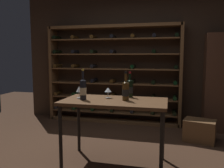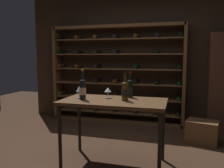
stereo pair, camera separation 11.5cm
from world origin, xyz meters
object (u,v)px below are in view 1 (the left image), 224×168
(tasting_table, at_px, (114,106))
(wine_bottle_red_label, at_px, (126,90))
(wine_bottle_black_capsule, at_px, (83,89))
(wine_bottle_amber_reserve, at_px, (130,88))
(wine_rack, at_px, (113,75))
(wine_glass_stemmed_center, at_px, (79,90))
(display_cabinet, at_px, (217,83))
(wine_glass_stemmed_left, at_px, (108,90))
(wine_crate, at_px, (200,131))

(tasting_table, xyz_separation_m, wine_bottle_red_label, (0.14, 0.01, 0.21))
(wine_bottle_black_capsule, distance_m, wine_bottle_red_label, 0.53)
(wine_bottle_black_capsule, xyz_separation_m, wine_bottle_red_label, (0.53, 0.08, -0.01))
(wine_bottle_amber_reserve, distance_m, wine_bottle_black_capsule, 0.63)
(wine_rack, distance_m, wine_glass_stemmed_center, 1.90)
(wine_bottle_amber_reserve, xyz_separation_m, wine_glass_stemmed_center, (-0.63, -0.23, -0.01))
(wine_rack, relative_size, tasting_table, 2.14)
(tasting_table, bearing_deg, wine_bottle_amber_reserve, 58.61)
(wine_bottle_black_capsule, bearing_deg, wine_glass_stemmed_center, 133.22)
(wine_bottle_amber_reserve, bearing_deg, display_cabinet, 48.54)
(wine_bottle_amber_reserve, bearing_deg, wine_rack, 110.89)
(wine_bottle_red_label, bearing_deg, wine_glass_stemmed_center, 178.33)
(wine_glass_stemmed_left, xyz_separation_m, wine_glass_stemmed_center, (-0.37, -0.09, 0.01))
(wine_glass_stemmed_center, bearing_deg, display_cabinet, 41.49)
(wine_rack, xyz_separation_m, wine_bottle_amber_reserve, (0.64, -1.68, -0.04))
(wine_rack, height_order, wine_bottle_amber_reserve, wine_rack)
(wine_bottle_black_capsule, relative_size, wine_bottle_red_label, 1.08)
(display_cabinet, height_order, wine_bottle_black_capsule, display_cabinet)
(wine_rack, bearing_deg, display_cabinet, -4.14)
(display_cabinet, bearing_deg, wine_bottle_black_capsule, -135.49)
(wine_bottle_amber_reserve, height_order, wine_glass_stemmed_center, wine_bottle_amber_reserve)
(wine_glass_stemmed_center, bearing_deg, wine_bottle_black_capsule, -46.78)
(wine_bottle_black_capsule, height_order, wine_glass_stemmed_center, wine_bottle_black_capsule)
(tasting_table, relative_size, wine_glass_stemmed_left, 9.43)
(wine_crate, bearing_deg, wine_rack, 153.91)
(wine_rack, relative_size, wine_bottle_black_capsule, 7.20)
(wine_crate, bearing_deg, wine_bottle_amber_reserve, -139.29)
(wine_rack, height_order, wine_bottle_black_capsule, wine_rack)
(wine_crate, distance_m, wine_bottle_black_capsule, 2.11)
(tasting_table, relative_size, wine_bottle_red_label, 3.65)
(display_cabinet, distance_m, wine_glass_stemmed_center, 2.65)
(tasting_table, bearing_deg, wine_glass_stemmed_left, 132.49)
(wine_bottle_black_capsule, xyz_separation_m, wine_glass_stemmed_left, (0.27, 0.20, -0.03))
(tasting_table, relative_size, wine_crate, 2.71)
(wine_rack, relative_size, wine_bottle_amber_reserve, 8.15)
(tasting_table, xyz_separation_m, display_cabinet, (1.51, 1.79, 0.14))
(wine_bottle_red_label, relative_size, wine_glass_stemmed_center, 2.29)
(wine_glass_stemmed_left, bearing_deg, wine_crate, 38.06)
(wine_bottle_black_capsule, relative_size, wine_glass_stemmed_center, 2.48)
(wine_crate, bearing_deg, tasting_table, -136.05)
(tasting_table, xyz_separation_m, wine_bottle_black_capsule, (-0.38, -0.07, 0.22))
(display_cabinet, relative_size, wine_bottle_black_capsule, 4.65)
(wine_crate, height_order, wine_bottle_amber_reserve, wine_bottle_amber_reserve)
(tasting_table, xyz_separation_m, wine_crate, (1.16, 1.12, -0.58))
(wine_crate, relative_size, wine_glass_stemmed_center, 3.09)
(tasting_table, distance_m, wine_crate, 1.72)
(wine_crate, height_order, wine_bottle_black_capsule, wine_bottle_black_capsule)
(display_cabinet, bearing_deg, wine_crate, -117.41)
(wine_crate, height_order, wine_glass_stemmed_center, wine_glass_stemmed_center)
(display_cabinet, bearing_deg, wine_bottle_amber_reserve, -131.46)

